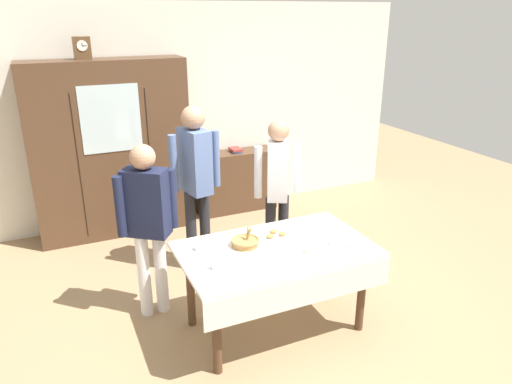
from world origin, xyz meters
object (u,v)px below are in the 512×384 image
Objects in this scene: spoon_near_left at (292,264)px; wall_cabinet at (112,150)px; dining_table at (278,262)px; pastry_plate at (276,236)px; tea_cup_near_right at (321,229)px; person_behind_table_right at (148,216)px; tea_cup_center at (334,242)px; bread_basket at (245,242)px; person_behind_table_left at (196,172)px; mantel_clock at (82,48)px; tea_cup_far_left at (355,246)px; tea_cup_near_left at (310,250)px; person_beside_shelf at (278,181)px; tea_cup_far_right at (216,266)px; tea_cup_mid_left at (199,247)px; spoon_far_left at (310,239)px; bookshelf_low at (236,181)px; book_stack at (236,150)px.

wall_cabinet is at bearing 107.29° from spoon_near_left.
pastry_plate is (0.08, 0.21, 0.13)m from dining_table.
tea_cup_near_right is 0.08× the size of person_behind_table_right.
wall_cabinet is 16.05× the size of tea_cup_center.
bread_basket is at bearing 156.50° from tea_cup_center.
person_behind_table_left reaches higher than tea_cup_near_right.
mantel_clock is 1.85× the size of tea_cup_far_left.
person_beside_shelf is at bearing 75.57° from tea_cup_near_left.
tea_cup_far_right is 1.00× the size of tea_cup_near_left.
person_beside_shelf is at bearing -20.65° from person_behind_table_left.
tea_cup_mid_left is 0.08× the size of person_beside_shelf.
spoon_near_left is at bearing -137.86° from spoon_far_left.
tea_cup_far_right is 0.44m from bread_basket.
mantel_clock is 0.14× the size of person_behind_table_left.
tea_cup_center is 1.00× the size of tea_cup_near_right.
person_beside_shelf reaches higher than bookshelf_low.
tea_cup_far_right is at bearing 178.67° from tea_cup_center.
book_stack is 2.99m from spoon_near_left.
tea_cup_mid_left and tea_cup_far_right have the same top height.
person_behind_table_right is at bearing 125.44° from tea_cup_mid_left.
mantel_clock reaches higher than dining_table.
book_stack is 2.63m from bread_basket.
tea_cup_center is (1.02, -0.02, 0.00)m from tea_cup_far_right.
person_beside_shelf is (0.30, 1.18, 0.17)m from tea_cup_near_left.
pastry_plate is (-0.49, 0.46, -0.02)m from tea_cup_far_left.
tea_cup_far_right is 1.46m from person_behind_table_left.
tea_cup_far_left reaches higher than spoon_far_left.
spoon_near_left is at bearing -178.38° from tea_cup_far_left.
wall_cabinet reaches higher than tea_cup_far_right.
tea_cup_far_left is 0.38m from spoon_far_left.
dining_table is at bearing -111.50° from pastry_plate.
tea_cup_mid_left is 0.56m from person_behind_table_right.
bread_basket is (0.69, -2.42, -0.24)m from wall_cabinet.
tea_cup_far_right and tea_cup_near_right have the same top height.
person_behind_table_left is (-0.72, 1.43, 0.27)m from tea_cup_center.
wall_cabinet is 3.21m from tea_cup_far_left.
wall_cabinet is 1.92× the size of bookshelf_low.
bread_basket is 1.13m from person_beside_shelf.
tea_cup_mid_left is 1.10m from tea_cup_center.
spoon_far_left is at bearing 58.39° from tea_cup_near_left.
book_stack is 2.85m from tea_cup_near_left.
person_beside_shelf is (0.02, 0.88, 0.17)m from tea_cup_near_right.
tea_cup_far_left is 0.59m from spoon_near_left.
spoon_far_left is (0.13, 0.21, -0.02)m from tea_cup_near_left.
person_behind_table_left is 0.90m from person_behind_table_right.
tea_cup_far_right is at bearing 174.99° from tea_cup_near_left.
book_stack is 3.01m from tea_cup_far_right.
person_behind_table_right is at bearing 158.68° from tea_cup_near_right.
dining_table is 2.74m from book_stack.
tea_cup_near_right is at bearing 46.86° from tea_cup_near_left.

